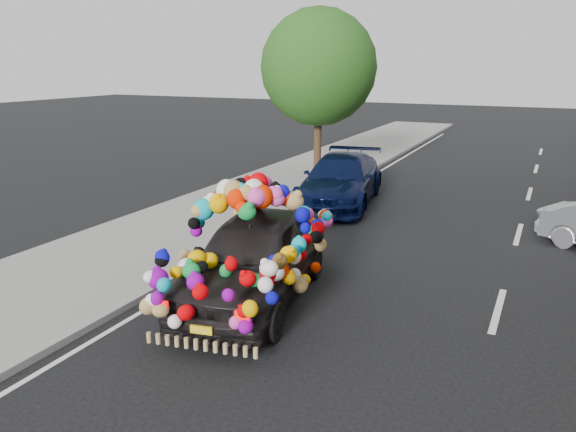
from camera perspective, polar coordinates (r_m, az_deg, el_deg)
ground at (r=11.42m, az=2.22°, el=-6.27°), size 100.00×100.00×0.00m
sidewalk at (r=13.57m, az=-14.70°, el=-2.95°), size 4.00×60.00×0.12m
kerb at (r=12.45m, az=-7.78°, el=-4.22°), size 0.15×60.00×0.13m
lane_markings at (r=10.64m, az=20.55°, el=-8.93°), size 6.00×50.00×0.01m
tree_near_sidewalk at (r=20.84m, az=3.13°, el=14.84°), size 4.20×4.20×6.13m
plush_art_car at (r=10.11m, az=-3.42°, el=-2.29°), size 2.99×5.13×2.23m
navy_sedan at (r=17.21m, az=5.36°, el=3.66°), size 2.81×5.32×1.47m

